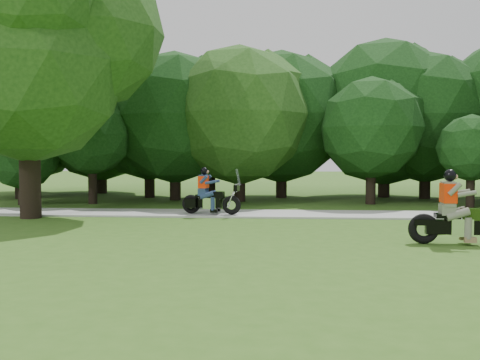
{
  "coord_description": "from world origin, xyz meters",
  "views": [
    {
      "loc": [
        -2.33,
        -10.55,
        2.18
      ],
      "look_at": [
        -3.44,
        4.89,
        1.37
      ],
      "focal_mm": 40.0,
      "sensor_mm": 36.0,
      "label": 1
    }
  ],
  "objects": [
    {
      "name": "chopper_motorcycle",
      "position": [
        1.88,
        2.3,
        0.66
      ],
      "size": [
        2.49,
        0.66,
        1.78
      ],
      "rotation": [
        0.0,
        0.0,
        -0.05
      ],
      "color": "black",
      "rests_on": "ground"
    },
    {
      "name": "walkway",
      "position": [
        0.0,
        8.0,
        0.03
      ],
      "size": [
        60.0,
        2.2,
        0.06
      ],
      "primitive_type": "cube",
      "color": "#A8A8A3",
      "rests_on": "ground"
    },
    {
      "name": "ground",
      "position": [
        0.0,
        0.0,
        0.0
      ],
      "size": [
        100.0,
        100.0,
        0.0
      ],
      "primitive_type": "plane",
      "color": "#36601B",
      "rests_on": "ground"
    },
    {
      "name": "tree_line",
      "position": [
        0.13,
        14.67,
        3.69
      ],
      "size": [
        40.59,
        12.47,
        7.64
      ],
      "color": "black",
      "rests_on": "ground"
    },
    {
      "name": "touring_motorcycle",
      "position": [
        -4.75,
        7.55,
        0.64
      ],
      "size": [
        2.1,
        0.86,
        1.6
      ],
      "rotation": [
        0.0,
        0.0,
        -0.17
      ],
      "color": "black",
      "rests_on": "walkway"
    },
    {
      "name": "big_tree_west",
      "position": [
        -10.54,
        6.85,
        5.76
      ],
      "size": [
        8.64,
        6.56,
        9.96
      ],
      "color": "black",
      "rests_on": "ground"
    }
  ]
}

